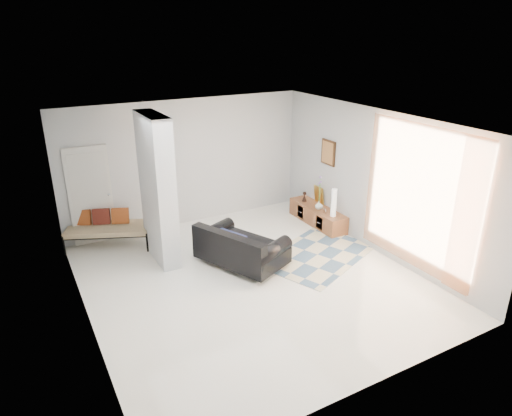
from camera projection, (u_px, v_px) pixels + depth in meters
floor at (251, 280)px, 8.14m from camera, size 6.00×6.00×0.00m
ceiling at (251, 124)px, 7.10m from camera, size 6.00×6.00×0.00m
wall_back at (186, 163)px, 10.06m from camera, size 6.00×0.00×6.00m
wall_front at (376, 292)px, 5.18m from camera, size 6.00×0.00×6.00m
wall_left at (78, 242)px, 6.38m from camera, size 0.00×6.00×6.00m
wall_right at (375, 182)px, 8.86m from camera, size 0.00×6.00×6.00m
partition_column at (158, 190)px, 8.43m from camera, size 0.35×1.20×2.80m
hallway_door at (90, 196)px, 9.22m from camera, size 0.85×0.06×2.04m
curtain at (418, 198)px, 7.87m from camera, size 0.00×2.55×2.55m
wall_art at (328, 152)px, 9.95m from camera, size 0.04×0.45×0.55m
media_console at (318, 215)px, 10.40m from camera, size 0.45×1.66×0.80m
loveseat at (240, 248)px, 8.52m from camera, size 1.55×1.89×0.76m
daybed at (107, 227)px, 9.27m from camera, size 1.77×1.28×0.77m
area_rug at (317, 255)px, 9.02m from camera, size 2.68×2.27×0.01m
cylinder_lamp at (334, 203)px, 9.74m from camera, size 0.11×0.11×0.62m
bronze_figurine at (304, 197)px, 10.64m from camera, size 0.12×0.12×0.23m
vase at (319, 205)px, 10.19m from camera, size 0.19×0.19×0.18m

